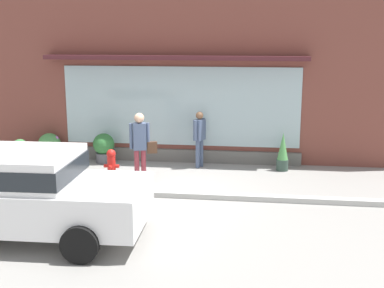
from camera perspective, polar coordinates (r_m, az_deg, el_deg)
The scene contains 11 objects.
ground_plane at distance 11.77m, azimuth -4.26°, elevation -5.56°, with size 60.00×60.00×0.00m, color gray.
curb_strip at distance 11.57m, azimuth -4.47°, elevation -5.58°, with size 14.00×0.24×0.12m, color #B2B2AD.
storefront at distance 14.38m, azimuth -1.79°, elevation 7.65°, with size 14.00×0.81×4.95m.
fire_hydrant at distance 12.80m, azimuth -9.09°, elevation -2.36°, with size 0.39×0.35×0.80m.
pedestrian_with_handbag at distance 12.19m, azimuth -5.83°, elevation 0.12°, with size 0.65×0.30×1.77m.
pedestrian_passerby at distance 13.76m, azimuth 0.85°, elevation 1.03°, with size 0.32×0.48×1.55m.
parked_car_white at distance 9.62m, azimuth -19.53°, elevation -4.80°, with size 4.64×2.17×1.59m.
potted_plant_window_center at distance 15.21m, azimuth -15.80°, elevation -0.27°, with size 0.66×0.66×0.79m.
potted_plant_window_right at distance 13.72m, azimuth 10.22°, elevation -0.96°, with size 0.32×0.32×1.03m.
potted_plant_doorstep at distance 14.53m, azimuth -9.94°, elevation -0.33°, with size 0.61×0.61×0.85m.
potted_plant_corner_tall at distance 15.15m, azimuth -18.84°, elevation -0.70°, with size 0.45×0.45×0.69m.
Camera 1 is at (2.35, -10.95, 3.65)m, focal length 47.17 mm.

